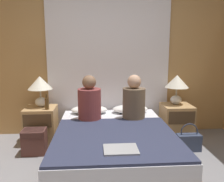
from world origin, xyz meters
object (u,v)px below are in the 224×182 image
bed (114,145)px  lamp_right (177,84)px  pillow_right (130,109)px  backpack_on_floor (34,140)px  beer_bottle_on_left_stand (47,103)px  nightstand_left (41,125)px  person_left_in_bed (89,102)px  handbag_on_floor (189,142)px  nightstand_right (176,122)px  laptop_on_bed (121,149)px  person_right_in_bed (134,101)px  lamp_left (40,86)px  pillow_left (89,110)px

bed → lamp_right: bearing=35.6°
pillow_right → backpack_on_floor: bearing=-160.3°
beer_bottle_on_left_stand → backpack_on_floor: size_ratio=0.66×
nightstand_left → beer_bottle_on_left_stand: size_ratio=2.42×
bed → person_left_in_bed: size_ratio=3.03×
lamp_right → handbag_on_floor: size_ratio=1.17×
nightstand_right → pillow_right: size_ratio=0.97×
beer_bottle_on_left_stand → handbag_on_floor: 2.13m
laptop_on_bed → backpack_on_floor: 1.48m
handbag_on_floor → beer_bottle_on_left_stand: bearing=170.2°
laptop_on_bed → backpack_on_floor: size_ratio=0.98×
beer_bottle_on_left_stand → backpack_on_floor: (-0.13, -0.29, -0.44)m
person_right_in_bed → handbag_on_floor: (0.77, -0.20, -0.56)m
bed → lamp_left: size_ratio=4.21×
bed → beer_bottle_on_left_stand: bearing=148.4°
bed → nightstand_left: 1.28m
pillow_right → beer_bottle_on_left_stand: (-1.27, -0.21, 0.16)m
beer_bottle_on_left_stand → bed: bearing=-31.6°
bed → laptop_on_bed: (0.02, -0.68, 0.25)m
lamp_right → person_right_in_bed: person_right_in_bed is taller
pillow_right → laptop_on_bed: pillow_right is taller
bed → nightstand_left: bearing=146.8°
person_right_in_bed → backpack_on_floor: (-1.40, -0.14, -0.49)m
lamp_left → person_left_in_bed: (0.76, -0.34, -0.19)m
beer_bottle_on_left_stand → backpack_on_floor: bearing=-114.5°
pillow_left → person_left_in_bed: 0.42m
nightstand_left → beer_bottle_on_left_stand: beer_bottle_on_left_stand is taller
bed → handbag_on_floor: bed is taller
nightstand_left → person_left_in_bed: person_left_in_bed is taller
nightstand_left → laptop_on_bed: (1.09, -1.37, 0.18)m
nightstand_right → beer_bottle_on_left_stand: bearing=-176.6°
nightstand_right → pillow_left: size_ratio=0.97×
bed → nightstand_right: size_ratio=3.60×
person_right_in_bed → beer_bottle_on_left_stand: 1.28m
nightstand_left → handbag_on_floor: (2.16, -0.47, -0.15)m
backpack_on_floor → beer_bottle_on_left_stand: bearing=65.5°
lamp_right → pillow_right: (-0.74, 0.02, -0.40)m
lamp_left → pillow_right: lamp_left is taller
person_right_in_bed → backpack_on_floor: size_ratio=1.89×
lamp_left → beer_bottle_on_left_stand: (0.13, -0.19, -0.24)m
beer_bottle_on_left_stand → backpack_on_floor: beer_bottle_on_left_stand is taller
nightstand_left → lamp_left: bearing=90.0°
pillow_left → nightstand_right: bearing=-3.6°
pillow_right → person_right_in_bed: bearing=-90.4°
nightstand_left → laptop_on_bed: size_ratio=1.61×
laptop_on_bed → handbag_on_floor: 1.44m
lamp_right → person_left_in_bed: person_left_in_bed is taller
nightstand_right → pillow_left: (-1.40, 0.09, 0.20)m
person_left_in_bed → pillow_right: bearing=29.4°
lamp_left → backpack_on_floor: size_ratio=1.36×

